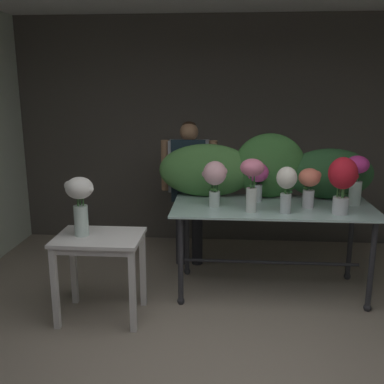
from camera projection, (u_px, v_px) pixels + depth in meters
ground_plane at (228, 293)px, 4.33m from camera, size 7.19×7.19×0.00m
wall_back at (230, 132)px, 5.59m from camera, size 5.49×0.12×2.83m
display_table_glass at (272, 220)px, 4.21m from camera, size 1.90×0.88×0.88m
side_table_white at (100, 248)px, 3.76m from camera, size 0.73×0.54×0.75m
florist at (189, 178)px, 4.83m from camera, size 0.61×0.24×1.61m
foliage_backdrop at (268, 170)px, 4.43m from camera, size 2.14×0.32×0.65m
vase_coral_hydrangea at (310, 183)px, 4.07m from camera, size 0.21×0.20×0.37m
vase_crimson_snapdragons at (343, 180)px, 3.84m from camera, size 0.26×0.25×0.51m
vase_ivory_carnations at (287, 185)px, 3.88m from camera, size 0.18×0.18×0.42m
vase_blush_stock at (215, 178)px, 4.09m from camera, size 0.24×0.22×0.43m
vase_magenta_freesia at (356, 175)px, 4.14m from camera, size 0.24×0.22×0.47m
vase_rosy_peonies at (252, 177)px, 3.91m from camera, size 0.21×0.21×0.48m
vase_fuchsia_tulips at (258, 177)px, 4.29m from camera, size 0.21×0.21×0.38m
vase_white_roses_tall at (80, 199)px, 3.67m from camera, size 0.26×0.23×0.50m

